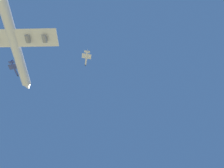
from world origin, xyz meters
The scene contains 3 objects.
carrier_jet centered at (-8.13, 135.37, 122.61)m, with size 78.22×60.70×18.26m.
chase_jet_lead centered at (21.42, 154.43, 140.96)m, with size 15.22×8.30×4.00m.
chase_jet_right_wing centered at (20.55, 93.74, 149.15)m, with size 15.30×8.88×4.00m.
Camera 1 is at (-39.56, 66.33, 3.64)m, focal length 29.05 mm.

